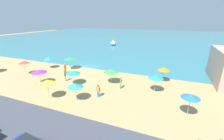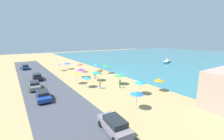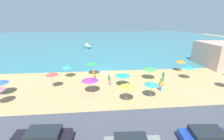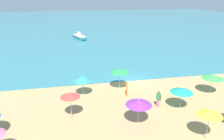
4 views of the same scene
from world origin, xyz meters
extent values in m
plane|color=tan|center=(0.00, 0.00, 0.00)|extent=(160.00, 160.00, 0.00)
cube|color=teal|center=(0.00, 55.00, 0.03)|extent=(150.00, 110.00, 0.05)
cylinder|color=#B2B2B7|center=(7.49, -5.08, 0.90)|extent=(0.05, 0.05, 1.79)
cone|color=green|center=(7.49, -5.08, 1.98)|extent=(2.31, 2.31, 0.48)
sphere|color=silver|center=(7.49, -5.08, 2.25)|extent=(0.08, 0.08, 0.08)
cylinder|color=#B2B2B7|center=(-2.24, -1.94, 1.05)|extent=(0.05, 0.05, 2.10)
cone|color=green|center=(-2.24, -1.94, 2.24)|extent=(2.26, 2.26, 0.37)
sphere|color=silver|center=(-2.24, -1.94, 2.46)|extent=(0.08, 0.08, 0.08)
cylinder|color=#B2B2B7|center=(17.71, -9.88, 1.07)|extent=(0.05, 0.05, 2.14)
cone|color=blue|center=(17.71, -9.88, 2.30)|extent=(1.79, 1.79, 0.42)
sphere|color=silver|center=(17.71, -9.88, 2.55)|extent=(0.08, 0.08, 0.08)
cylinder|color=#B2B2B7|center=(2.21, -12.24, 1.05)|extent=(0.05, 0.05, 2.11)
cone|color=yellow|center=(2.21, -12.24, 2.28)|extent=(1.88, 1.88, 0.45)
sphere|color=silver|center=(2.21, -12.24, 2.53)|extent=(0.08, 0.08, 0.08)
cylinder|color=#B2B2B7|center=(5.56, -11.38, 0.92)|extent=(0.05, 0.05, 1.84)
cone|color=teal|center=(5.56, -11.38, 2.00)|extent=(1.87, 1.87, 0.41)
sphere|color=silver|center=(5.56, -11.38, 2.23)|extent=(0.08, 0.08, 0.08)
cylinder|color=#B2B2B7|center=(-2.32, -9.22, 0.92)|extent=(0.05, 0.05, 1.85)
cone|color=purple|center=(-2.32, -9.22, 2.01)|extent=(2.24, 2.24, 0.42)
sphere|color=silver|center=(-2.32, -9.22, 2.25)|extent=(0.08, 0.08, 0.08)
cylinder|color=#B2B2B7|center=(14.01, -5.66, 1.02)|extent=(0.05, 0.05, 2.04)
cone|color=teal|center=(14.01, -5.66, 2.21)|extent=(1.96, 1.96, 0.44)
sphere|color=silver|center=(14.01, -5.66, 2.46)|extent=(0.08, 0.08, 0.08)
cylinder|color=#B2B2B7|center=(2.49, -7.55, 0.88)|extent=(0.05, 0.05, 1.77)
cone|color=teal|center=(2.49, -7.55, 1.92)|extent=(2.16, 2.16, 0.40)
sphere|color=silver|center=(2.49, -7.55, 2.15)|extent=(0.08, 0.08, 0.08)
cylinder|color=#B2B2B7|center=(-6.55, -2.82, 0.88)|extent=(0.05, 0.05, 1.76)
cone|color=teal|center=(-6.55, -2.82, 1.98)|extent=(1.91, 1.91, 0.53)
sphere|color=silver|center=(-6.55, -2.82, 2.27)|extent=(0.08, 0.08, 0.08)
cylinder|color=#B2B2B7|center=(14.76, -1.75, 0.99)|extent=(0.05, 0.05, 1.97)
cone|color=orange|center=(14.76, -1.75, 2.13)|extent=(1.78, 1.78, 0.42)
sphere|color=silver|center=(14.76, -1.75, 2.38)|extent=(0.08, 0.08, 0.08)
cylinder|color=#B2B2B7|center=(-7.90, -7.11, 1.05)|extent=(0.05, 0.05, 2.10)
cone|color=#D74239|center=(-7.90, -7.11, 2.26)|extent=(1.75, 1.75, 0.43)
sphere|color=silver|center=(-7.90, -7.11, 2.50)|extent=(0.08, 0.08, 0.08)
cylinder|color=blue|center=(7.53, -9.63, 0.40)|extent=(0.14, 0.14, 0.81)
cylinder|color=blue|center=(7.70, -9.65, 0.40)|extent=(0.14, 0.14, 0.81)
cube|color=orange|center=(7.62, -9.64, 1.13)|extent=(0.38, 0.26, 0.64)
sphere|color=brown|center=(7.62, -9.64, 1.57)|extent=(0.22, 0.22, 0.22)
cylinder|color=brown|center=(7.38, -9.61, 1.08)|extent=(0.09, 0.09, 0.57)
cylinder|color=brown|center=(7.85, -9.67, 1.08)|extent=(0.09, 0.09, 0.57)
cylinder|color=orange|center=(-1.91, -4.04, 0.42)|extent=(0.14, 0.14, 0.84)
cylinder|color=orange|center=(-1.87, -3.86, 0.42)|extent=(0.14, 0.14, 0.84)
cube|color=orange|center=(-1.89, -3.95, 1.18)|extent=(0.29, 0.40, 0.67)
sphere|color=tan|center=(-1.89, -3.95, 1.64)|extent=(0.22, 0.22, 0.22)
cylinder|color=tan|center=(-1.94, -4.18, 1.13)|extent=(0.09, 0.09, 0.60)
cylinder|color=tan|center=(-1.84, -3.72, 1.13)|extent=(0.09, 0.09, 0.60)
cylinder|color=pink|center=(0.43, -6.86, 0.41)|extent=(0.14, 0.14, 0.83)
cylinder|color=pink|center=(0.52, -7.01, 0.41)|extent=(0.14, 0.14, 0.83)
cube|color=#339859|center=(0.48, -6.93, 1.15)|extent=(0.37, 0.42, 0.65)
sphere|color=brown|center=(0.48, -6.93, 1.61)|extent=(0.22, 0.22, 0.22)
cylinder|color=brown|center=(0.36, -6.73, 1.10)|extent=(0.09, 0.09, 0.59)
cylinder|color=brown|center=(0.60, -7.14, 1.10)|extent=(0.09, 0.09, 0.59)
cylinder|color=green|center=(9.40, -6.25, 0.43)|extent=(0.14, 0.14, 0.86)
cylinder|color=green|center=(9.46, -6.42, 0.43)|extent=(0.14, 0.14, 0.86)
cube|color=#327F61|center=(9.43, -6.34, 1.20)|extent=(0.33, 0.41, 0.68)
sphere|color=tan|center=(9.43, -6.34, 1.67)|extent=(0.22, 0.22, 0.22)
cylinder|color=tan|center=(9.35, -6.11, 1.15)|extent=(0.09, 0.09, 0.61)
cylinder|color=tan|center=(9.51, -6.56, 1.15)|extent=(0.09, 0.09, 0.61)
cube|color=teal|center=(-5.03, 27.87, 0.38)|extent=(3.11, 5.08, 0.66)
cube|color=teal|center=(-4.16, 25.41, 0.45)|extent=(0.99, 0.71, 0.40)
cube|color=silver|center=(-5.03, 27.87, 0.75)|extent=(3.18, 5.10, 0.08)
cube|color=#B2AD9E|center=(-5.19, 28.32, 1.16)|extent=(1.10, 0.88, 0.90)
camera|label=1|loc=(15.39, -24.53, 9.38)|focal=24.00mm
camera|label=2|loc=(31.09, -22.89, 9.09)|focal=24.00mm
camera|label=3|loc=(-1.10, -28.34, 9.64)|focal=24.00mm
camera|label=4|loc=(-7.75, -24.63, 10.73)|focal=35.00mm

